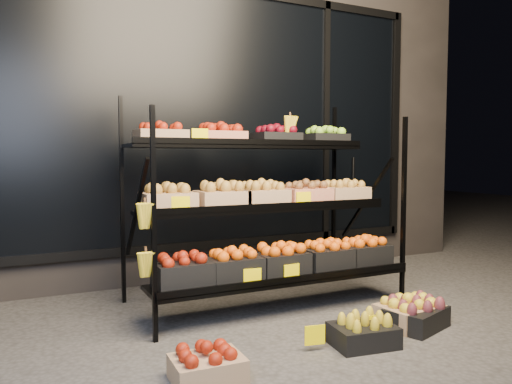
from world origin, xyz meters
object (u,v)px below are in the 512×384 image
floor_crate_midright (409,311)px  floor_crate_midleft (363,331)px  display_rack (266,207)px  floor_crate_left (207,364)px

floor_crate_midright → floor_crate_midleft: bearing=-168.8°
display_rack → floor_crate_midright: (0.67, -0.90, -0.69)m
floor_crate_midleft → floor_crate_midright: 0.56m
display_rack → floor_crate_left: display_rack is taller
floor_crate_midleft → floor_crate_left: bearing=-170.4°
display_rack → floor_crate_midright: 1.31m
floor_crate_midleft → floor_crate_midright: bearing=25.4°
floor_crate_midright → display_rack: bearing=120.7°
floor_crate_left → floor_crate_midleft: 1.05m
floor_crate_left → floor_crate_midleft: bearing=3.8°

